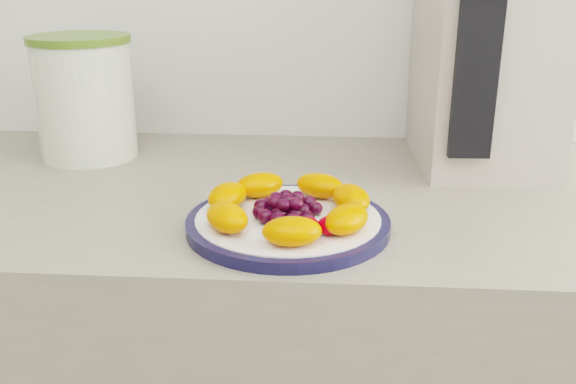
{
  "coord_description": "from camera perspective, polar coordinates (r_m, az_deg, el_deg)",
  "views": [
    {
      "loc": [
        0.05,
        0.3,
        1.22
      ],
      "look_at": [
        -0.01,
        1.04,
        0.95
      ],
      "focal_mm": 40.0,
      "sensor_mm": 36.0,
      "label": 1
    }
  ],
  "objects": [
    {
      "name": "plate_rim",
      "position": [
        0.81,
        0.0,
        -2.83
      ],
      "size": [
        0.26,
        0.26,
        0.01
      ],
      "primitive_type": "cylinder",
      "color": "#121233",
      "rests_on": "counter"
    },
    {
      "name": "fruit_plate",
      "position": [
        0.8,
        0.14,
        -1.18
      ],
      "size": [
        0.22,
        0.22,
        0.03
      ],
      "color": "#FF6100",
      "rests_on": "plate_face"
    },
    {
      "name": "canister_lid",
      "position": [
        1.13,
        -18.12,
        12.8
      ],
      "size": [
        0.2,
        0.2,
        0.01
      ],
      "primitive_type": "cylinder",
      "rotation": [
        0.0,
        0.0,
        0.22
      ],
      "color": "#4D6B20",
      "rests_on": "canister"
    },
    {
      "name": "appliance_panel",
      "position": [
        0.95,
        16.41,
        10.57
      ],
      "size": [
        0.06,
        0.02,
        0.26
      ],
      "primitive_type": "cube",
      "rotation": [
        0.0,
        0.0,
        0.03
      ],
      "color": "black",
      "rests_on": "appliance_body"
    },
    {
      "name": "appliance_body",
      "position": [
        1.1,
        17.19,
        11.41
      ],
      "size": [
        0.21,
        0.29,
        0.35
      ],
      "primitive_type": "cube",
      "rotation": [
        0.0,
        0.0,
        0.03
      ],
      "color": "#B1A69A",
      "rests_on": "counter"
    },
    {
      "name": "canister",
      "position": [
        1.15,
        -17.57,
        7.72
      ],
      "size": [
        0.19,
        0.19,
        0.19
      ],
      "primitive_type": "cylinder",
      "rotation": [
        0.0,
        0.0,
        0.22
      ],
      "color": "#49651A",
      "rests_on": "counter"
    },
    {
      "name": "plate_face",
      "position": [
        0.81,
        0.0,
        -2.76
      ],
      "size": [
        0.23,
        0.23,
        0.02
      ],
      "primitive_type": "cylinder",
      "color": "white",
      "rests_on": "counter"
    }
  ]
}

